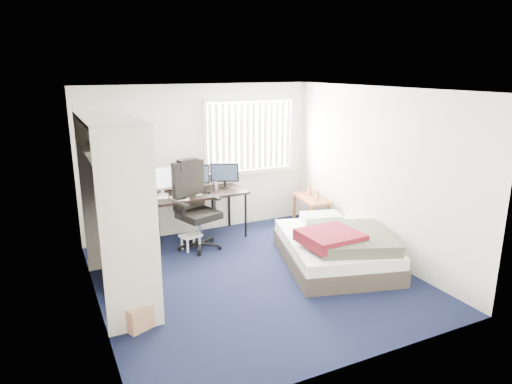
{
  "coord_description": "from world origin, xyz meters",
  "views": [
    {
      "loc": [
        -2.44,
        -5.11,
        2.76
      ],
      "look_at": [
        0.22,
        0.4,
        1.08
      ],
      "focal_mm": 32.0,
      "sensor_mm": 36.0,
      "label": 1
    }
  ],
  "objects": [
    {
      "name": "ground",
      "position": [
        0.0,
        0.0,
        0.0
      ],
      "size": [
        4.2,
        4.2,
        0.0
      ],
      "primitive_type": "plane",
      "color": "black",
      "rests_on": "ground"
    },
    {
      "name": "desk",
      "position": [
        -0.22,
        1.75,
        0.81
      ],
      "size": [
        1.64,
        0.84,
        1.25
      ],
      "color": "black",
      "rests_on": "ground"
    },
    {
      "name": "closet",
      "position": [
        -1.67,
        0.27,
        1.35
      ],
      "size": [
        0.64,
        1.84,
        2.22
      ],
      "color": "beige",
      "rests_on": "ground"
    },
    {
      "name": "room_shell",
      "position": [
        0.0,
        0.0,
        1.51
      ],
      "size": [
        4.2,
        4.2,
        4.2
      ],
      "color": "silver",
      "rests_on": "ground"
    },
    {
      "name": "nightstand",
      "position": [
        1.75,
        1.34,
        0.5
      ],
      "size": [
        0.53,
        0.88,
        0.75
      ],
      "color": "brown",
      "rests_on": "ground"
    },
    {
      "name": "bed",
      "position": [
        1.25,
        -0.13,
        0.27
      ],
      "size": [
        1.85,
        2.17,
        0.62
      ],
      "color": "#3C332B",
      "rests_on": "ground"
    },
    {
      "name": "pine_box",
      "position": [
        -1.65,
        -0.53,
        0.13
      ],
      "size": [
        0.44,
        0.39,
        0.27
      ],
      "primitive_type": "cube",
      "rotation": [
        0.0,
        0.0,
        0.4
      ],
      "color": "tan",
      "rests_on": "ground"
    },
    {
      "name": "window_assembly",
      "position": [
        0.9,
        2.04,
        1.6
      ],
      "size": [
        1.72,
        0.09,
        1.32
      ],
      "color": "white",
      "rests_on": "ground"
    },
    {
      "name": "footstool",
      "position": [
        -0.47,
        1.33,
        0.19
      ],
      "size": [
        0.36,
        0.31,
        0.25
      ],
      "color": "white",
      "rests_on": "ground"
    },
    {
      "name": "office_chair",
      "position": [
        -0.34,
        1.42,
        0.53
      ],
      "size": [
        0.82,
        0.82,
        1.39
      ],
      "color": "black",
      "rests_on": "ground"
    }
  ]
}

